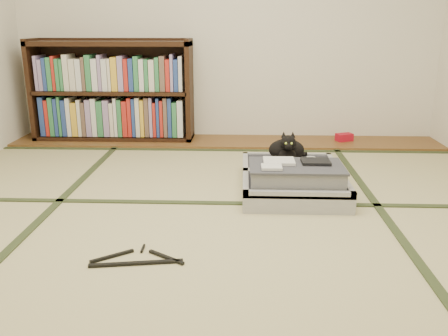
{
  "coord_description": "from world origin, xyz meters",
  "views": [
    {
      "loc": [
        0.16,
        -2.38,
        1.09
      ],
      "look_at": [
        0.05,
        0.35,
        0.25
      ],
      "focal_mm": 38.0,
      "sensor_mm": 36.0,
      "label": 1
    }
  ],
  "objects": [
    {
      "name": "floor",
      "position": [
        0.0,
        0.0,
        0.0
      ],
      "size": [
        4.5,
        4.5,
        0.0
      ],
      "primitive_type": "plane",
      "color": "tan",
      "rests_on": "ground"
    },
    {
      "name": "wood_strip",
      "position": [
        0.0,
        2.0,
        0.01
      ],
      "size": [
        4.0,
        0.5,
        0.02
      ],
      "primitive_type": "cube",
      "color": "brown",
      "rests_on": "ground"
    },
    {
      "name": "red_item",
      "position": [
        1.12,
        2.03,
        0.06
      ],
      "size": [
        0.17,
        0.14,
        0.07
      ],
      "primitive_type": "cube",
      "rotation": [
        0.0,
        0.0,
        0.38
      ],
      "color": "#AE0D20",
      "rests_on": "wood_strip"
    },
    {
      "name": "tatami_borders",
      "position": [
        0.0,
        0.49,
        0.0
      ],
      "size": [
        4.0,
        4.5,
        0.01
      ],
      "color": "#2D381E",
      "rests_on": "ground"
    },
    {
      "name": "bookcase",
      "position": [
        -1.08,
        2.07,
        0.45
      ],
      "size": [
        1.51,
        0.34,
        0.97
      ],
      "color": "black",
      "rests_on": "wood_strip"
    },
    {
      "name": "suitcase",
      "position": [
        0.5,
        0.64,
        0.09
      ],
      "size": [
        0.67,
        0.89,
        0.26
      ],
      "color": "#A4A4A8",
      "rests_on": "floor"
    },
    {
      "name": "cat",
      "position": [
        0.48,
        0.94,
        0.22
      ],
      "size": [
        0.3,
        0.3,
        0.24
      ],
      "color": "black",
      "rests_on": "suitcase"
    },
    {
      "name": "cable_coil",
      "position": [
        0.66,
        0.98,
        0.14
      ],
      "size": [
        0.09,
        0.09,
        0.02
      ],
      "color": "white",
      "rests_on": "suitcase"
    },
    {
      "name": "hanger",
      "position": [
        -0.33,
        -0.37,
        0.01
      ],
      "size": [
        0.45,
        0.24,
        0.01
      ],
      "color": "black",
      "rests_on": "floor"
    }
  ]
}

